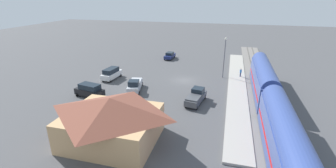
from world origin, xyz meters
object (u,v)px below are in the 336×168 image
passenger_train (271,100)px  light_pole_near_platform (225,53)px  pedestrian_on_platform (241,72)px  sedan_navy (170,56)px  station_building (111,119)px  pickup_charcoal (196,97)px  suv_white (111,73)px  suv_black (90,90)px  pickup_silver (135,85)px

passenger_train → light_pole_near_platform: size_ratio=4.47×
pedestrian_on_platform → sedan_navy: size_ratio=0.37×
station_building → pickup_charcoal: (-7.73, -12.48, -1.76)m
station_building → suv_white: station_building is taller
passenger_train → station_building: (18.00, 9.95, -0.07)m
suv_black → pedestrian_on_platform: bearing=-146.5°
suv_white → suv_black: (-0.70, 8.86, 0.00)m
passenger_train → suv_black: passenger_train is taller
sedan_navy → suv_white: bearing=68.2°
pedestrian_on_platform → suv_white: bearing=16.1°
suv_white → suv_black: 8.89m
pedestrian_on_platform → suv_white: size_ratio=0.34×
suv_black → pickup_charcoal: bearing=-172.8°
sedan_navy → suv_black: size_ratio=0.89×
light_pole_near_platform → pickup_silver: bearing=36.9°
sedan_navy → pickup_charcoal: 27.07m
light_pole_near_platform → sedan_navy: bearing=-39.4°
suv_white → suv_black: size_ratio=0.98×
pickup_silver → light_pole_near_platform: 18.71m
light_pole_near_platform → passenger_train: bearing=113.3°
pedestrian_on_platform → suv_black: bearing=33.5°
sedan_navy → light_pole_near_platform: light_pole_near_platform is taller
station_building → pickup_charcoal: size_ratio=1.90×
pickup_silver → light_pole_near_platform: bearing=-143.1°
station_building → suv_white: (10.22, -19.16, -1.64)m
sedan_navy → suv_black: suv_black is taller
light_pole_near_platform → station_building: bearing=66.5°
station_building → pickup_silver: bearing=-77.0°
passenger_train → suv_black: (27.52, -0.35, -1.71)m
light_pole_near_platform → pickup_charcoal: bearing=75.3°
pedestrian_on_platform → pickup_charcoal: 15.46m
passenger_train → sedan_navy: passenger_train is taller
suv_white → sedan_navy: bearing=-111.8°
passenger_train → pickup_silver: 22.01m
pedestrian_on_platform → sedan_navy: pedestrian_on_platform is taller
pedestrian_on_platform → sedan_navy: 20.76m
passenger_train → pickup_silver: size_ratio=6.35×
suv_white → light_pole_near_platform: 22.74m
light_pole_near_platform → suv_black: bearing=36.7°
pickup_charcoal → passenger_train: bearing=166.2°
pedestrian_on_platform → pickup_silver: (18.03, 11.56, -0.25)m
passenger_train → pedestrian_on_platform: size_ratio=21.16×
pickup_charcoal → suv_black: (17.25, 2.18, 0.12)m
passenger_train → station_building: bearing=28.9°
suv_white → pickup_charcoal: size_ratio=0.90×
pickup_charcoal → pedestrian_on_platform: bearing=-116.5°
pickup_charcoal → light_pole_near_platform: bearing=-104.7°
pedestrian_on_platform → light_pole_near_platform: light_pole_near_platform is taller
pedestrian_on_platform → pickup_charcoal: pickup_charcoal is taller
passenger_train → pickup_silver: bearing=-12.7°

